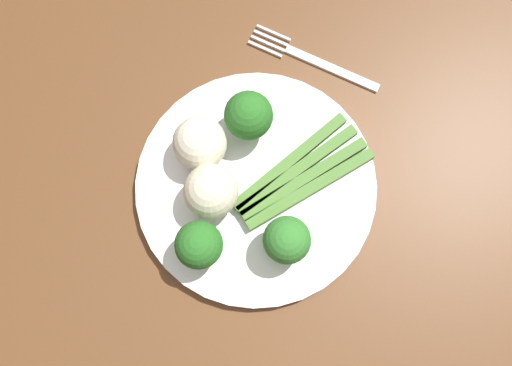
# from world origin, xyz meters

# --- Properties ---
(ground_plane) EXTENTS (6.00, 6.00, 0.02)m
(ground_plane) POSITION_xyz_m (0.00, 0.00, -0.01)
(ground_plane) COLOR #B7A88E
(dining_table) EXTENTS (1.13, 1.07, 0.75)m
(dining_table) POSITION_xyz_m (0.00, 0.00, 0.65)
(dining_table) COLOR brown
(dining_table) RESTS_ON ground_plane
(plate) EXTENTS (0.27, 0.27, 0.01)m
(plate) POSITION_xyz_m (-0.05, 0.01, 0.76)
(plate) COLOR white
(plate) RESTS_ON dining_table
(asparagus_bundle) EXTENTS (0.15, 0.14, 0.01)m
(asparagus_bundle) POSITION_xyz_m (-0.03, -0.04, 0.77)
(asparagus_bundle) COLOR #47752D
(asparagus_bundle) RESTS_ON plate
(broccoli_near_center) EXTENTS (0.05, 0.05, 0.06)m
(broccoli_near_center) POSITION_xyz_m (-0.11, -0.04, 0.80)
(broccoli_near_center) COLOR #609E3D
(broccoli_near_center) RESTS_ON plate
(broccoli_front_left) EXTENTS (0.05, 0.05, 0.06)m
(broccoli_front_left) POSITION_xyz_m (0.01, 0.03, 0.81)
(broccoli_front_left) COLOR #568E33
(broccoli_front_left) RESTS_ON plate
(broccoli_back) EXTENTS (0.05, 0.05, 0.06)m
(broccoli_back) POSITION_xyz_m (-0.13, 0.05, 0.80)
(broccoli_back) COLOR #568E33
(broccoli_back) RESTS_ON plate
(cauliflower_near_fork) EXTENTS (0.06, 0.06, 0.06)m
(cauliflower_near_fork) POSITION_xyz_m (-0.03, 0.07, 0.80)
(cauliflower_near_fork) COLOR silver
(cauliflower_near_fork) RESTS_ON plate
(cauliflower_outer_edge) EXTENTS (0.06, 0.06, 0.06)m
(cauliflower_outer_edge) POSITION_xyz_m (-0.07, 0.05, 0.80)
(cauliflower_outer_edge) COLOR beige
(cauliflower_outer_edge) RESTS_ON plate
(fork) EXTENTS (0.06, 0.16, 0.00)m
(fork) POSITION_xyz_m (0.12, -0.02, 0.76)
(fork) COLOR silver
(fork) RESTS_ON dining_table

